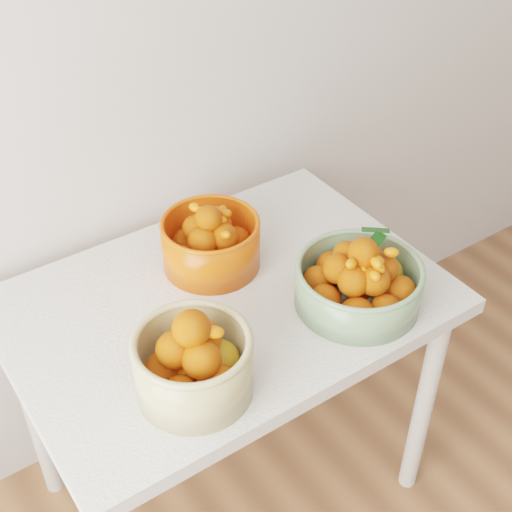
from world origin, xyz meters
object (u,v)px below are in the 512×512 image
at_px(table, 226,327).
at_px(bowl_orange, 211,242).
at_px(bowl_cream, 194,362).
at_px(bowl_green, 359,281).

bearing_deg(table, bowl_orange, 72.10).
bearing_deg(bowl_cream, table, 45.55).
bearing_deg(table, bowl_cream, -134.45).
bearing_deg(bowl_cream, bowl_orange, 53.79).
bearing_deg(bowl_green, bowl_orange, 123.34).
xyz_separation_m(table, bowl_cream, (-0.20, -0.20, 0.17)).
relative_size(table, bowl_green, 2.79).
relative_size(table, bowl_orange, 3.62).
height_order(bowl_green, bowl_orange, bowl_green).
relative_size(bowl_green, bowl_orange, 1.30).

